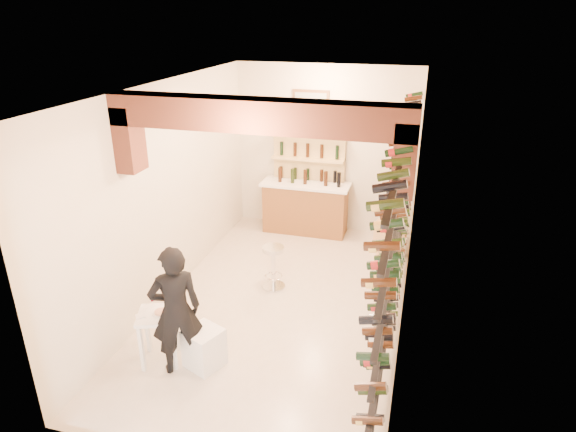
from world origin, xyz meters
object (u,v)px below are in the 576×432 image
Objects in this scene: wine_rack at (394,219)px; back_counter at (305,206)px; person at (176,311)px; chrome_barstool at (273,264)px; crate_lower at (389,247)px; white_stool at (204,348)px; tasting_table at (158,322)px.

wine_rack is 3.35× the size of back_counter.
chrome_barstool is at bearing -139.18° from person.
crate_lower is (1.70, -0.59, -0.40)m from back_counter.
back_counter reaches higher than chrome_barstool.
wine_rack is at bearing 37.95° from white_stool.
person is at bearing -103.89° from chrome_barstool.
tasting_table is at bearing -111.82° from chrome_barstool.
wine_rack reaches higher than back_counter.
white_stool is at bearing -142.05° from wine_rack.
back_counter is at bearing 90.80° from chrome_barstool.
white_stool is 1.10× the size of crate_lower.
person is 2.26m from chrome_barstool.
wine_rack is 2.50m from crate_lower.
back_counter is at bearing 124.66° from wine_rack.
crate_lower is (1.94, 3.67, -0.11)m from white_stool.
chrome_barstool is at bearing -135.26° from crate_lower.
chrome_barstool is at bearing 48.28° from tasting_table.
wine_rack reaches higher than person.
back_counter is 4.43m from person.
back_counter is 2.05× the size of tasting_table.
tasting_table reaches higher than crate_lower.
tasting_table is 1.17× the size of chrome_barstool.
person is at bearing -34.28° from tasting_table.
tasting_table is 1.82× the size of crate_lower.
chrome_barstool is at bearing -89.20° from back_counter.
person is (-0.50, -4.39, 0.29)m from back_counter.
white_stool is at bearing 171.29° from person.
white_stool is 4.16m from crate_lower.
white_stool is 0.65m from person.
back_counter reaches higher than crate_lower.
crate_lower is (2.50, 3.73, -0.43)m from tasting_table.
chrome_barstool is 1.56× the size of crate_lower.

